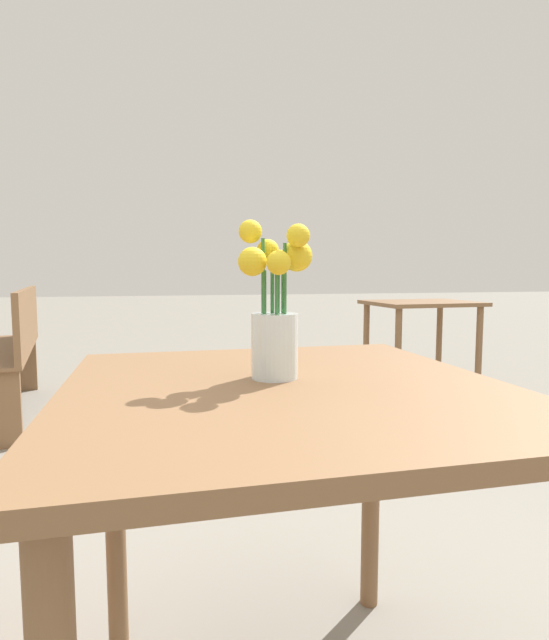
# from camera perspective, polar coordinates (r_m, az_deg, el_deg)

# --- Properties ---
(table_front) EXTENTS (0.82, 0.87, 0.75)m
(table_front) POSITION_cam_1_polar(r_m,az_deg,el_deg) (0.98, 1.30, -13.54)
(table_front) COLOR brown
(table_front) RESTS_ON ground_plane
(flower_vase) EXTENTS (0.15, 0.14, 0.31)m
(flower_vase) POSITION_cam_1_polar(r_m,az_deg,el_deg) (0.97, 0.07, 0.51)
(flower_vase) COLOR silver
(flower_vase) RESTS_ON table_front
(bench_near) EXTENTS (0.60, 1.61, 0.85)m
(bench_near) POSITION_cam_1_polar(r_m,az_deg,el_deg) (3.80, -27.63, -2.72)
(bench_near) COLOR brown
(bench_near) RESTS_ON ground_plane
(table_back) EXTENTS (0.85, 0.68, 0.73)m
(table_back) POSITION_cam_1_polar(r_m,az_deg,el_deg) (4.19, 16.42, 0.36)
(table_back) COLOR brown
(table_back) RESTS_ON ground_plane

